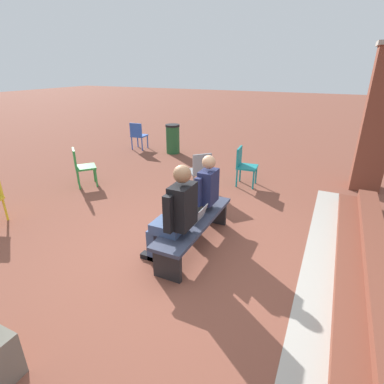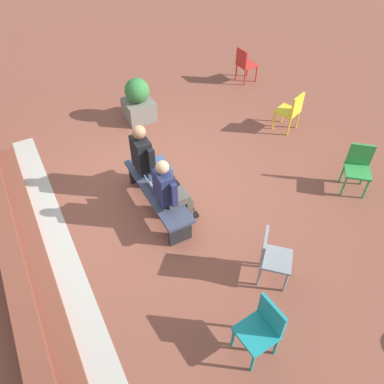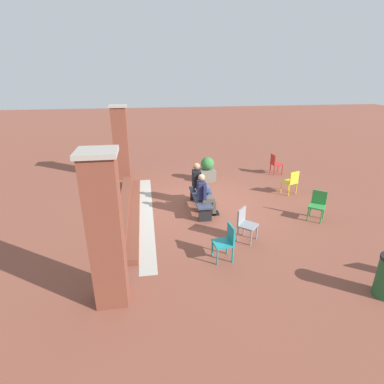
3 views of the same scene
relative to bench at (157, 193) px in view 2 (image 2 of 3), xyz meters
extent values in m
plane|color=brown|center=(0.37, -0.11, -0.35)|extent=(60.00, 60.00, 0.00)
cube|color=#A8A399|center=(0.00, 1.67, -0.35)|extent=(6.15, 0.40, 0.01)
cube|color=brown|center=(0.00, 2.17, -0.28)|extent=(5.35, 0.60, 0.15)
cube|color=brown|center=(0.00, 2.32, -0.13)|extent=(5.35, 0.30, 0.15)
cube|color=#33384C|center=(0.00, 0.00, 0.07)|extent=(1.80, 0.44, 0.05)
cube|color=black|center=(-0.80, 0.00, -0.15)|extent=(0.06, 0.37, 0.40)
cube|color=black|center=(0.80, 0.00, -0.15)|extent=(0.06, 0.37, 0.40)
cube|color=#4C473D|center=(-0.38, -0.16, 0.15)|extent=(0.30, 0.36, 0.12)
cube|color=#4C473D|center=(-0.46, -0.34, -0.13)|extent=(0.10, 0.11, 0.45)
cube|color=black|center=(-0.46, -0.39, -0.32)|extent=(0.10, 0.21, 0.06)
cube|color=#4C473D|center=(-0.30, -0.34, -0.13)|extent=(0.10, 0.11, 0.45)
cube|color=black|center=(-0.30, -0.39, -0.32)|extent=(0.10, 0.21, 0.06)
cube|color=#1E2347|center=(-0.38, 0.04, 0.46)|extent=(0.34, 0.21, 0.50)
cube|color=navy|center=(-0.38, -0.07, 0.42)|extent=(0.04, 0.01, 0.30)
cube|color=#1E2347|center=(-0.59, -0.02, 0.44)|extent=(0.08, 0.09, 0.42)
cube|color=#1E2347|center=(-0.16, -0.02, 0.44)|extent=(0.08, 0.09, 0.42)
sphere|color=tan|center=(-0.38, 0.04, 0.83)|extent=(0.20, 0.20, 0.20)
cube|color=#384C75|center=(0.45, -0.18, 0.15)|extent=(0.34, 0.40, 0.14)
cube|color=#384C75|center=(0.36, -0.38, -0.13)|extent=(0.11, 0.12, 0.45)
cube|color=black|center=(0.36, -0.44, -0.32)|extent=(0.11, 0.24, 0.07)
cube|color=#384C75|center=(0.54, -0.38, -0.13)|extent=(0.11, 0.12, 0.45)
cube|color=black|center=(0.54, -0.44, -0.32)|extent=(0.11, 0.24, 0.07)
cube|color=black|center=(0.45, 0.04, 0.50)|extent=(0.38, 0.24, 0.56)
cube|color=black|center=(0.21, -0.03, 0.48)|extent=(0.09, 0.10, 0.47)
cube|color=black|center=(0.69, -0.03, 0.48)|extent=(0.09, 0.10, 0.47)
sphere|color=#8C6647|center=(0.45, 0.04, 0.92)|extent=(0.22, 0.22, 0.22)
cube|color=#9EA0A5|center=(0.02, -0.04, 0.11)|extent=(0.32, 0.22, 0.02)
cube|color=#2D2D33|center=(0.02, -0.05, 0.12)|extent=(0.29, 0.15, 0.00)
cube|color=#9EA0A5|center=(0.02, 0.10, 0.21)|extent=(0.32, 0.07, 0.19)
cube|color=#33519E|center=(0.02, 0.09, 0.21)|extent=(0.28, 0.06, 0.17)
cube|color=red|center=(3.05, -3.83, 0.07)|extent=(0.44, 0.44, 0.04)
cube|color=red|center=(3.04, -3.64, 0.29)|extent=(0.40, 0.06, 0.40)
cylinder|color=red|center=(2.88, -4.02, -0.15)|extent=(0.04, 0.04, 0.40)
cylinder|color=red|center=(3.24, -4.00, -0.15)|extent=(0.04, 0.04, 0.40)
cylinder|color=red|center=(2.87, -3.66, -0.15)|extent=(0.04, 0.04, 0.40)
cylinder|color=red|center=(3.23, -3.64, -0.15)|extent=(0.04, 0.04, 0.40)
cube|color=gold|center=(0.88, -3.35, 0.07)|extent=(0.54, 0.54, 0.04)
cube|color=gold|center=(0.70, -3.41, 0.29)|extent=(0.18, 0.39, 0.40)
cylinder|color=gold|center=(1.11, -3.45, -0.15)|extent=(0.04, 0.04, 0.40)
cylinder|color=gold|center=(0.99, -3.11, -0.15)|extent=(0.04, 0.04, 0.40)
cylinder|color=gold|center=(0.78, -3.58, -0.15)|extent=(0.04, 0.04, 0.40)
cylinder|color=gold|center=(0.65, -3.24, -0.15)|extent=(0.04, 0.04, 0.40)
cube|color=teal|center=(-2.72, -0.01, 0.07)|extent=(0.46, 0.46, 0.04)
cube|color=teal|center=(-2.70, -0.20, 0.29)|extent=(0.40, 0.08, 0.40)
cylinder|color=teal|center=(-2.55, 0.18, -0.15)|extent=(0.04, 0.04, 0.40)
cylinder|color=teal|center=(-2.91, 0.15, -0.15)|extent=(0.04, 0.04, 0.40)
cylinder|color=teal|center=(-2.52, -0.18, -0.15)|extent=(0.04, 0.04, 0.40)
cylinder|color=teal|center=(-2.88, -0.21, -0.15)|extent=(0.04, 0.04, 0.40)
cube|color=#2D893D|center=(-1.20, -3.18, 0.07)|extent=(0.59, 0.59, 0.04)
cube|color=#2D893D|center=(-1.05, -3.31, 0.29)|extent=(0.29, 0.33, 0.40)
cylinder|color=#2D893D|center=(-1.21, -2.93, -0.15)|extent=(0.04, 0.04, 0.40)
cylinder|color=#2D893D|center=(-1.45, -3.20, -0.15)|extent=(0.04, 0.04, 0.40)
cylinder|color=#2D893D|center=(-0.94, -3.16, -0.15)|extent=(0.04, 0.04, 0.40)
cylinder|color=#2D893D|center=(-1.18, -3.44, -0.15)|extent=(0.04, 0.04, 0.40)
cube|color=gray|center=(-2.00, -0.85, 0.07)|extent=(0.59, 0.59, 0.04)
cube|color=gray|center=(-1.87, -0.71, 0.29)|extent=(0.32, 0.30, 0.40)
cylinder|color=gray|center=(-2.25, -0.85, -0.15)|extent=(0.04, 0.04, 0.40)
cylinder|color=gray|center=(-1.99, -1.10, -0.15)|extent=(0.04, 0.04, 0.40)
cylinder|color=gray|center=(-2.00, -0.59, -0.15)|extent=(0.04, 0.04, 0.40)
cylinder|color=gray|center=(-1.74, -0.84, -0.15)|extent=(0.04, 0.04, 0.40)
cube|color=#6B665B|center=(2.69, -0.78, -0.13)|extent=(0.60, 0.60, 0.44)
sphere|color=#2D6B33|center=(2.69, -0.78, 0.33)|extent=(0.52, 0.52, 0.52)
camera|label=1|loc=(3.39, 1.57, 2.08)|focal=28.00mm
camera|label=2|loc=(-4.10, 1.57, 4.20)|focal=35.00mm
camera|label=3|loc=(-8.35, 1.57, 3.61)|focal=28.00mm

